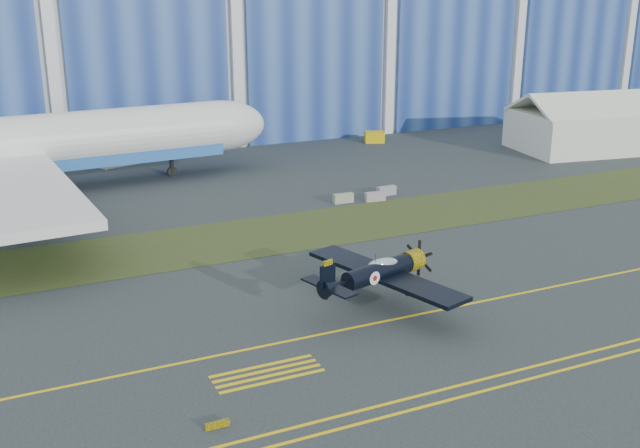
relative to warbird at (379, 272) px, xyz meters
name	(u,v)px	position (x,y,z in m)	size (l,w,h in m)	color
ground	(458,273)	(8.36, 2.97, -2.50)	(260.00, 260.00, 0.00)	#30383A
grass_median	(368,220)	(8.36, 16.97, -2.48)	(260.00, 10.00, 0.02)	#475128
hangar	(188,20)	(8.36, 74.75, 12.46)	(220.00, 45.70, 30.00)	silver
taxiway_centreline	(501,297)	(8.36, -2.03, -2.49)	(200.00, 0.20, 0.02)	yellow
edge_line_near	(607,358)	(8.36, -11.53, -2.49)	(80.00, 0.20, 0.02)	yellow
edge_line_far	(594,351)	(8.36, -10.53, -2.49)	(80.00, 0.20, 0.02)	yellow
hold_short_ladder	(267,373)	(-9.64, -5.13, -2.49)	(6.00, 2.40, 0.02)	yellow
guard_board_left	(217,425)	(-13.64, -9.03, -2.32)	(1.20, 0.15, 0.35)	yellow
warbird	(379,272)	(0.00, 0.00, 0.00)	(13.36, 14.81, 3.69)	black
tent	(583,121)	(47.03, 32.14, 1.23)	(17.61, 14.00, 7.45)	white
shipping_container	(124,152)	(-7.12, 48.69, -1.09)	(6.48, 2.59, 2.81)	white
tug	(374,137)	(25.53, 47.21, -1.76)	(2.53, 1.58, 1.48)	#DFBE0A
gse_box	(588,117)	(61.78, 46.28, -1.55)	(3.17, 1.69, 1.90)	#A37E9D
barrier_a	(343,198)	(8.89, 22.98, -2.05)	(2.00, 0.60, 0.90)	#939D83
barrier_b	(375,197)	(11.97, 22.20, -2.05)	(2.00, 0.60, 0.90)	#998E95
barrier_c	(386,191)	(14.02, 23.62, -2.05)	(2.00, 0.60, 0.90)	gray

